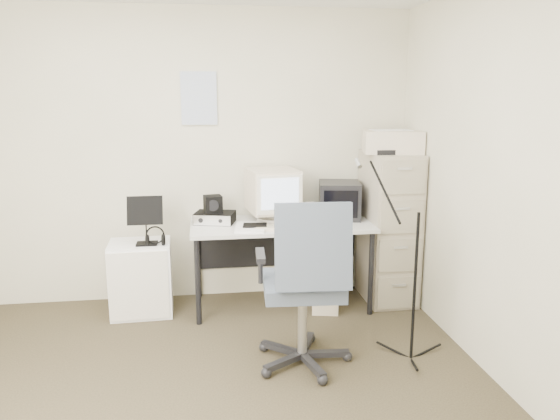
{
  "coord_description": "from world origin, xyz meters",
  "views": [
    {
      "loc": [
        -0.01,
        -2.94,
        1.8
      ],
      "look_at": [
        0.55,
        0.95,
        0.95
      ],
      "focal_mm": 35.0,
      "sensor_mm": 36.0,
      "label": 1
    }
  ],
  "objects": [
    {
      "name": "floor",
      "position": [
        0.0,
        0.0,
        -0.01
      ],
      "size": [
        3.6,
        3.6,
        0.01
      ],
      "primitive_type": "cube",
      "color": "#2E291A",
      "rests_on": "ground"
    },
    {
      "name": "wall_back",
      "position": [
        0.0,
        1.8,
        1.25
      ],
      "size": [
        3.6,
        0.02,
        2.5
      ],
      "primitive_type": "cube",
      "color": "beige",
      "rests_on": "ground"
    },
    {
      "name": "wall_front",
      "position": [
        0.0,
        -1.8,
        1.25
      ],
      "size": [
        3.6,
        0.02,
        2.5
      ],
      "primitive_type": "cube",
      "color": "beige",
      "rests_on": "ground"
    },
    {
      "name": "wall_right",
      "position": [
        1.8,
        0.0,
        1.25
      ],
      "size": [
        0.02,
        3.6,
        2.5
      ],
      "primitive_type": "cube",
      "color": "beige",
      "rests_on": "ground"
    },
    {
      "name": "wall_calendar",
      "position": [
        -0.02,
        1.79,
        1.75
      ],
      "size": [
        0.3,
        0.02,
        0.44
      ],
      "primitive_type": "cube",
      "color": "white",
      "rests_on": "wall_back"
    },
    {
      "name": "filing_cabinet",
      "position": [
        1.58,
        1.48,
        0.65
      ],
      "size": [
        0.4,
        0.6,
        1.3
      ],
      "primitive_type": "cube",
      "color": "#A19384",
      "rests_on": "floor"
    },
    {
      "name": "printer",
      "position": [
        1.58,
        1.47,
        1.39
      ],
      "size": [
        0.53,
        0.41,
        0.18
      ],
      "primitive_type": "cube",
      "rotation": [
        0.0,
        0.0,
        -0.19
      ],
      "color": "beige",
      "rests_on": "filing_cabinet"
    },
    {
      "name": "desk",
      "position": [
        0.63,
        1.45,
        0.36
      ],
      "size": [
        1.5,
        0.7,
        0.73
      ],
      "primitive_type": "cube",
      "color": "silver",
      "rests_on": "floor"
    },
    {
      "name": "crt_monitor",
      "position": [
        0.57,
        1.54,
        0.95
      ],
      "size": [
        0.45,
        0.47,
        0.44
      ],
      "primitive_type": "cube",
      "rotation": [
        0.0,
        0.0,
        0.15
      ],
      "color": "beige",
      "rests_on": "desk"
    },
    {
      "name": "crt_tv",
      "position": [
        1.16,
        1.57,
        0.89
      ],
      "size": [
        0.4,
        0.42,
        0.31
      ],
      "primitive_type": "cube",
      "rotation": [
        0.0,
        0.0,
        -0.18
      ],
      "color": "black",
      "rests_on": "desk"
    },
    {
      "name": "desk_speaker",
      "position": [
        0.91,
        1.6,
        0.8
      ],
      "size": [
        0.08,
        0.08,
        0.14
      ],
      "primitive_type": "cube",
      "rotation": [
        0.0,
        0.0,
        -0.03
      ],
      "color": "silver",
      "rests_on": "desk"
    },
    {
      "name": "keyboard",
      "position": [
        0.61,
        1.23,
        0.74
      ],
      "size": [
        0.46,
        0.23,
        0.02
      ],
      "primitive_type": "cube",
      "rotation": [
        0.0,
        0.0,
        -0.16
      ],
      "color": "beige",
      "rests_on": "desk"
    },
    {
      "name": "mouse",
      "position": [
        0.92,
        1.28,
        0.75
      ],
      "size": [
        0.08,
        0.12,
        0.04
      ],
      "primitive_type": "cube",
      "rotation": [
        0.0,
        0.0,
        -0.07
      ],
      "color": "black",
      "rests_on": "desk"
    },
    {
      "name": "radio_receiver",
      "position": [
        0.08,
        1.53,
        0.78
      ],
      "size": [
        0.37,
        0.3,
        0.09
      ],
      "primitive_type": "cube",
      "rotation": [
        0.0,
        0.0,
        -0.25
      ],
      "color": "black",
      "rests_on": "desk"
    },
    {
      "name": "radio_speaker",
      "position": [
        0.07,
        1.53,
        0.89
      ],
      "size": [
        0.16,
        0.15,
        0.14
      ],
      "primitive_type": "cube",
      "rotation": [
        0.0,
        0.0,
        0.17
      ],
      "color": "black",
      "rests_on": "radio_receiver"
    },
    {
      "name": "papers",
      "position": [
        0.36,
        1.29,
        0.74
      ],
      "size": [
        0.27,
        0.34,
        0.02
      ],
      "primitive_type": "cube",
      "rotation": [
        0.0,
        0.0,
        -0.13
      ],
      "color": "white",
      "rests_on": "desk"
    },
    {
      "name": "pc_tower",
      "position": [
        1.0,
        1.4,
        0.23
      ],
      "size": [
        0.31,
        0.52,
        0.45
      ],
      "primitive_type": "cube",
      "rotation": [
        0.0,
        0.0,
        -0.21
      ],
      "color": "beige",
      "rests_on": "floor"
    },
    {
      "name": "office_chair",
      "position": [
        0.62,
        0.41,
        0.58
      ],
      "size": [
        0.71,
        0.71,
        1.16
      ],
      "primitive_type": "cube",
      "rotation": [
        0.0,
        0.0,
        -0.07
      ],
      "color": "slate",
      "rests_on": "floor"
    },
    {
      "name": "side_cart",
      "position": [
        -0.53,
        1.45,
        0.3
      ],
      "size": [
        0.5,
        0.41,
        0.61
      ],
      "primitive_type": "cube",
      "rotation": [
        0.0,
        0.0,
        0.04
      ],
      "color": "white",
      "rests_on": "floor"
    },
    {
      "name": "music_stand",
      "position": [
        -0.47,
        1.38,
        0.81
      ],
      "size": [
        0.3,
        0.21,
        0.4
      ],
      "primitive_type": "cube",
      "rotation": [
        0.0,
        0.0,
        -0.26
      ],
      "color": "black",
      "rests_on": "side_cart"
    },
    {
      "name": "headphones",
      "position": [
        -0.4,
        1.35,
        0.66
      ],
      "size": [
        0.21,
        0.21,
        0.03
      ],
      "primitive_type": "torus",
      "rotation": [
        0.0,
        0.0,
        -0.36
      ],
      "color": "black",
      "rests_on": "side_cart"
    },
    {
      "name": "mic_stand",
      "position": [
        1.39,
        0.37,
        0.68
      ],
      "size": [
        0.02,
        0.02,
        1.35
      ],
      "primitive_type": "cylinder",
      "rotation": [
        0.0,
        0.0,
        1.62
      ],
      "color": "black",
      "rests_on": "floor"
    }
  ]
}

